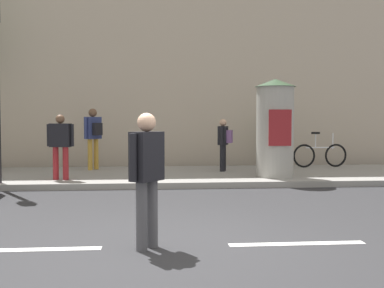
{
  "coord_description": "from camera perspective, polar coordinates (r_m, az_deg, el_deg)",
  "views": [
    {
      "loc": [
        -0.17,
        -6.01,
        1.63
      ],
      "look_at": [
        0.5,
        2.0,
        1.21
      ],
      "focal_mm": 44.53,
      "sensor_mm": 36.0,
      "label": 1
    }
  ],
  "objects": [
    {
      "name": "ground_plane",
      "position": [
        6.23,
        -3.14,
        -12.19
      ],
      "size": [
        80.0,
        80.0,
        0.0
      ],
      "primitive_type": "plane",
      "color": "#2B2B2D"
    },
    {
      "name": "sidewalk_curb",
      "position": [
        13.1,
        -4.04,
        -3.85
      ],
      "size": [
        36.0,
        4.0,
        0.15
      ],
      "primitive_type": "cube",
      "color": "gray",
      "rests_on": "ground_plane"
    },
    {
      "name": "lane_markings",
      "position": [
        6.23,
        -3.14,
        -12.16
      ],
      "size": [
        25.8,
        0.16,
        0.01
      ],
      "color": "silver",
      "rests_on": "ground_plane"
    },
    {
      "name": "building_backdrop",
      "position": [
        18.23,
        -4.31,
        11.83
      ],
      "size": [
        36.0,
        5.0,
        8.88
      ],
      "primitive_type": "cube",
      "color": "#B7A893",
      "rests_on": "ground_plane"
    },
    {
      "name": "poster_column",
      "position": [
        12.42,
        9.91,
        1.99
      ],
      "size": [
        1.05,
        1.05,
        2.51
      ],
      "color": "#9E9B93",
      "rests_on": "sidewalk_curb"
    },
    {
      "name": "pedestrian_in_dark_shirt",
      "position": [
        5.96,
        -5.44,
        -3.08
      ],
      "size": [
        0.45,
        0.48,
        1.71
      ],
      "color": "#4C4C51",
      "rests_on": "ground_plane"
    },
    {
      "name": "pedestrian_in_light_jacket",
      "position": [
        13.59,
        3.84,
        0.41
      ],
      "size": [
        0.47,
        0.54,
        1.49
      ],
      "color": "black",
      "rests_on": "sidewalk_curb"
    },
    {
      "name": "pedestrian_tallest",
      "position": [
        15.04,
        9.48,
        1.09
      ],
      "size": [
        0.47,
        0.55,
        1.68
      ],
      "color": "silver",
      "rests_on": "sidewalk_curb"
    },
    {
      "name": "pedestrian_near_pole",
      "position": [
        14.22,
        -11.73,
        1.33
      ],
      "size": [
        0.53,
        0.54,
        1.8
      ],
      "color": "#B78C33",
      "rests_on": "sidewalk_curb"
    },
    {
      "name": "pedestrian_in_red_top",
      "position": [
        12.04,
        -15.48,
        0.32
      ],
      "size": [
        0.67,
        0.33,
        1.6
      ],
      "color": "maroon",
      "rests_on": "sidewalk_curb"
    },
    {
      "name": "bicycle_leaning",
      "position": [
        15.21,
        15.09,
        -1.24
      ],
      "size": [
        1.77,
        0.25,
        1.09
      ],
      "color": "black",
      "rests_on": "sidewalk_curb"
    }
  ]
}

